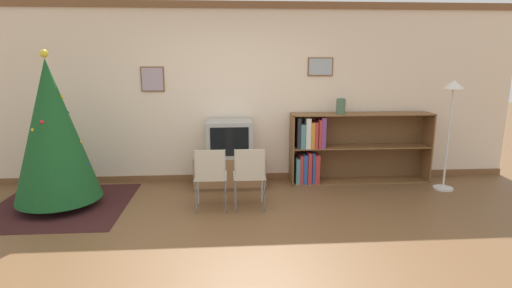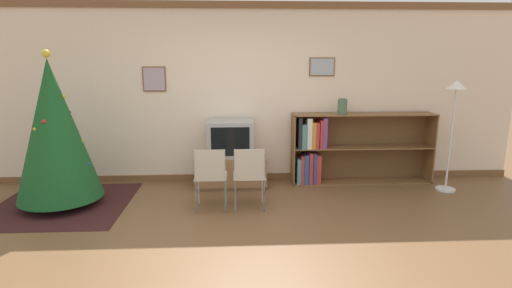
{
  "view_description": "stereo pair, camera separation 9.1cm",
  "coord_description": "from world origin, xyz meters",
  "px_view_note": "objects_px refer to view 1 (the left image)",
  "views": [
    {
      "loc": [
        -0.09,
        -3.9,
        1.93
      ],
      "look_at": [
        0.27,
        1.2,
        0.8
      ],
      "focal_mm": 28.0,
      "sensor_mm": 36.0,
      "label": 1
    },
    {
      "loc": [
        0.0,
        -3.9,
        1.93
      ],
      "look_at": [
        0.27,
        1.2,
        0.8
      ],
      "focal_mm": 28.0,
      "sensor_mm": 36.0,
      "label": 2
    }
  ],
  "objects_px": {
    "folding_chair_right": "(250,174)",
    "standing_lamp": "(452,106)",
    "christmas_tree": "(53,131)",
    "bookshelf": "(335,149)",
    "television": "(229,138)",
    "folding_chair_left": "(211,175)",
    "vase": "(341,106)",
    "tv_console": "(230,171)"
  },
  "relations": [
    {
      "from": "bookshelf",
      "to": "tv_console",
      "type": "bearing_deg",
      "value": -176.16
    },
    {
      "from": "christmas_tree",
      "to": "tv_console",
      "type": "distance_m",
      "value": 2.44
    },
    {
      "from": "folding_chair_right",
      "to": "folding_chair_left",
      "type": "bearing_deg",
      "value": 180.0
    },
    {
      "from": "tv_console",
      "to": "standing_lamp",
      "type": "distance_m",
      "value": 3.31
    },
    {
      "from": "television",
      "to": "vase",
      "type": "relative_size",
      "value": 2.83
    },
    {
      "from": "television",
      "to": "folding_chair_left",
      "type": "height_order",
      "value": "television"
    },
    {
      "from": "christmas_tree",
      "to": "bookshelf",
      "type": "bearing_deg",
      "value": 11.51
    },
    {
      "from": "folding_chair_right",
      "to": "bookshelf",
      "type": "bearing_deg",
      "value": 38.19
    },
    {
      "from": "standing_lamp",
      "to": "folding_chair_left",
      "type": "bearing_deg",
      "value": -169.66
    },
    {
      "from": "tv_console",
      "to": "bookshelf",
      "type": "bearing_deg",
      "value": 3.84
    },
    {
      "from": "folding_chair_right",
      "to": "standing_lamp",
      "type": "xyz_separation_m",
      "value": [
        2.9,
        0.62,
        0.75
      ]
    },
    {
      "from": "folding_chair_right",
      "to": "vase",
      "type": "bearing_deg",
      "value": 36.21
    },
    {
      "from": "christmas_tree",
      "to": "tv_console",
      "type": "xyz_separation_m",
      "value": [
        2.22,
        0.67,
        -0.76
      ]
    },
    {
      "from": "folding_chair_right",
      "to": "standing_lamp",
      "type": "relative_size",
      "value": 0.51
    },
    {
      "from": "bookshelf",
      "to": "vase",
      "type": "bearing_deg",
      "value": -43.05
    },
    {
      "from": "folding_chair_right",
      "to": "standing_lamp",
      "type": "height_order",
      "value": "standing_lamp"
    },
    {
      "from": "christmas_tree",
      "to": "folding_chair_right",
      "type": "bearing_deg",
      "value": -7.03
    },
    {
      "from": "folding_chair_left",
      "to": "tv_console",
      "type": "bearing_deg",
      "value": 76.01
    },
    {
      "from": "tv_console",
      "to": "bookshelf",
      "type": "distance_m",
      "value": 1.65
    },
    {
      "from": "folding_chair_right",
      "to": "tv_console",
      "type": "bearing_deg",
      "value": 103.99
    },
    {
      "from": "folding_chair_left",
      "to": "christmas_tree",
      "type": "bearing_deg",
      "value": 171.27
    },
    {
      "from": "vase",
      "to": "folding_chair_right",
      "type": "bearing_deg",
      "value": -143.79
    },
    {
      "from": "tv_console",
      "to": "bookshelf",
      "type": "xyz_separation_m",
      "value": [
        1.62,
        0.11,
        0.29
      ]
    },
    {
      "from": "folding_chair_left",
      "to": "vase",
      "type": "relative_size",
      "value": 3.51
    },
    {
      "from": "christmas_tree",
      "to": "standing_lamp",
      "type": "distance_m",
      "value": 5.38
    },
    {
      "from": "folding_chair_left",
      "to": "folding_chair_right",
      "type": "xyz_separation_m",
      "value": [
        0.49,
        0.0,
        0.0
      ]
    },
    {
      "from": "christmas_tree",
      "to": "vase",
      "type": "height_order",
      "value": "christmas_tree"
    },
    {
      "from": "vase",
      "to": "standing_lamp",
      "type": "height_order",
      "value": "standing_lamp"
    },
    {
      "from": "christmas_tree",
      "to": "bookshelf",
      "type": "xyz_separation_m",
      "value": [
        3.84,
        0.78,
        -0.47
      ]
    },
    {
      "from": "vase",
      "to": "television",
      "type": "bearing_deg",
      "value": -177.62
    },
    {
      "from": "tv_console",
      "to": "vase",
      "type": "bearing_deg",
      "value": 2.29
    },
    {
      "from": "television",
      "to": "standing_lamp",
      "type": "distance_m",
      "value": 3.2
    },
    {
      "from": "folding_chair_left",
      "to": "folding_chair_right",
      "type": "height_order",
      "value": "same"
    },
    {
      "from": "christmas_tree",
      "to": "tv_console",
      "type": "relative_size",
      "value": 1.91
    },
    {
      "from": "standing_lamp",
      "to": "bookshelf",
      "type": "bearing_deg",
      "value": 162.87
    },
    {
      "from": "tv_console",
      "to": "folding_chair_left",
      "type": "xyz_separation_m",
      "value": [
        -0.24,
        -0.98,
        0.23
      ]
    },
    {
      "from": "television",
      "to": "bookshelf",
      "type": "distance_m",
      "value": 1.64
    },
    {
      "from": "television",
      "to": "folding_chair_right",
      "type": "xyz_separation_m",
      "value": [
        0.24,
        -0.97,
        -0.27
      ]
    },
    {
      "from": "bookshelf",
      "to": "standing_lamp",
      "type": "bearing_deg",
      "value": -17.13
    },
    {
      "from": "christmas_tree",
      "to": "television",
      "type": "xyz_separation_m",
      "value": [
        2.22,
        0.67,
        -0.26
      ]
    },
    {
      "from": "standing_lamp",
      "to": "christmas_tree",
      "type": "bearing_deg",
      "value": -176.64
    },
    {
      "from": "television",
      "to": "folding_chair_left",
      "type": "bearing_deg",
      "value": -104.03
    }
  ]
}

